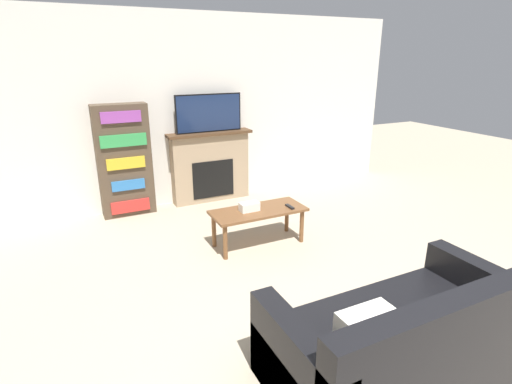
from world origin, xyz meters
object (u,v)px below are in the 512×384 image
(tv, at_px, (209,113))
(couch, at_px, (402,342))
(fireplace, at_px, (210,166))
(bookshelf, at_px, (124,161))
(coffee_table, at_px, (258,214))

(tv, xyz_separation_m, couch, (-0.09, -3.95, -1.05))
(fireplace, relative_size, bookshelf, 0.83)
(bookshelf, bearing_deg, couch, -73.79)
(couch, xyz_separation_m, bookshelf, (-1.15, 3.95, 0.48))
(couch, xyz_separation_m, coffee_table, (0.05, 2.27, 0.09))
(couch, height_order, coffee_table, couch)
(couch, bearing_deg, bookshelf, 106.21)
(tv, height_order, coffee_table, tv)
(tv, bearing_deg, bookshelf, -179.85)
(tv, height_order, bookshelf, tv)
(fireplace, bearing_deg, couch, -91.28)
(couch, relative_size, bookshelf, 1.18)
(fireplace, bearing_deg, bookshelf, -178.94)
(tv, bearing_deg, fireplace, 90.00)
(tv, bearing_deg, couch, -91.29)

